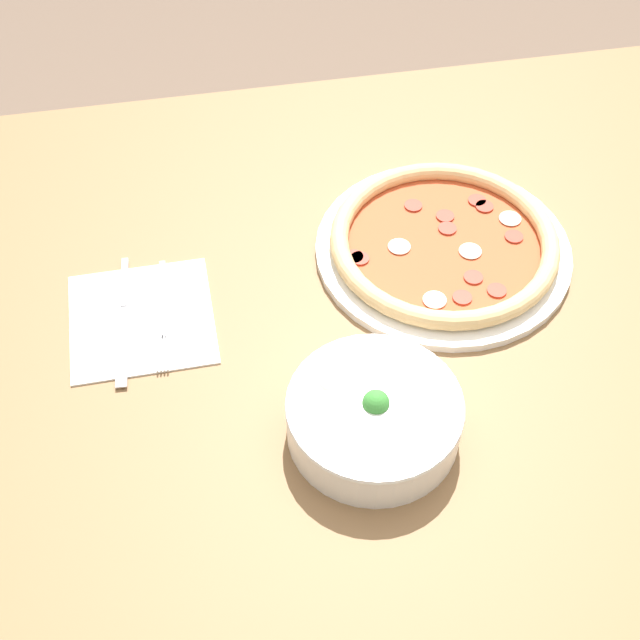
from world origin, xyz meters
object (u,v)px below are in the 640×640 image
fork (163,313)px  knife (124,314)px  bowl (374,415)px  pizza (444,244)px

fork → knife: same height
bowl → fork: 0.33m
pizza → bowl: bearing=59.2°
pizza → fork: (0.40, 0.04, -0.01)m
bowl → knife: bearing=-39.8°
bowl → knife: size_ratio=0.94×
pizza → knife: (0.45, 0.04, -0.01)m
pizza → knife: 0.45m
pizza → knife: pizza is taller
fork → bowl: bearing=49.3°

